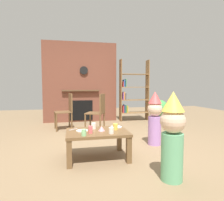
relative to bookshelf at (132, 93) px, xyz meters
The scene contains 18 objects.
ground_plane 2.82m from the bookshelf, 116.78° to the right, with size 12.00×12.00×0.00m, color #846B4C.
brick_fireplace_feature 1.62m from the bookshelf, behind, with size 2.20×0.28×2.40m.
bookshelf is the anchor object (origin of this frame).
coffee_table 3.32m from the bookshelf, 116.91° to the right, with size 0.90×0.63×0.41m.
paper_cup_near_left 3.19m from the bookshelf, 118.75° to the right, with size 0.07×0.07×0.09m, color silver.
paper_cup_near_right 3.41m from the bookshelf, 112.82° to the right, with size 0.07×0.07×0.09m, color silver.
paper_cup_center 3.61m from the bookshelf, 118.25° to the right, with size 0.07×0.07×0.09m, color #8CD18C.
paper_cup_far_left 3.15m from the bookshelf, 112.57° to the right, with size 0.07×0.07×0.09m, color #F2CC4C.
paper_cup_far_right 3.45m from the bookshelf, 117.71° to the right, with size 0.06×0.06×0.11m, color #E5666B.
paper_plate_front 2.99m from the bookshelf, 112.81° to the right, with size 0.18×0.18×0.01m, color white.
paper_plate_rear 3.37m from the bookshelf, 120.64° to the right, with size 0.17×0.17×0.01m, color white.
birthday_cake_slice 3.28m from the bookshelf, 115.87° to the right, with size 0.10×0.10×0.07m, color pink.
table_fork 3.33m from the bookshelf, 123.73° to the right, with size 0.15×0.02×0.01m, color silver.
child_with_cone_hat 3.85m from the bookshelf, 101.16° to the right, with size 0.28×0.28×1.02m.
child_in_pink 2.53m from the bookshelf, 98.31° to the right, with size 0.27×0.27×0.98m.
dining_chair_left 2.16m from the bookshelf, 156.93° to the right, with size 0.46×0.46×0.90m.
dining_chair_middle 1.78m from the bookshelf, 134.38° to the right, with size 0.53×0.53×0.90m.
potted_plant_tall 1.01m from the bookshelf, 43.68° to the right, with size 0.47×0.47×0.68m.
Camera 1 is at (-0.64, -3.29, 1.07)m, focal length 30.53 mm.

